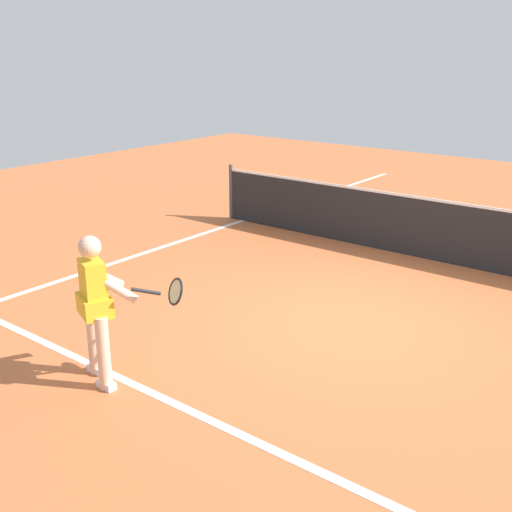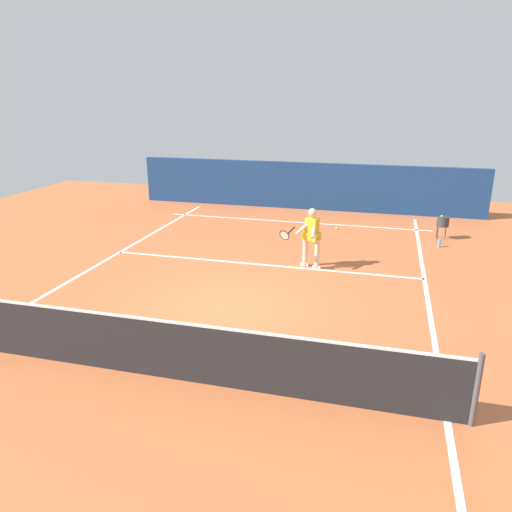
# 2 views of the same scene
# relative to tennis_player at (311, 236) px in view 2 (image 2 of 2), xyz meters

# --- Properties ---
(ground_plane) EXTENTS (25.87, 25.87, 0.00)m
(ground_plane) POSITION_rel_tennis_player_xyz_m (1.28, 2.90, -0.85)
(ground_plane) COLOR #C66638
(court_back_wall) EXTENTS (13.19, 0.24, 1.78)m
(court_back_wall) POSITION_rel_tennis_player_xyz_m (1.28, -6.75, 0.04)
(court_back_wall) COLOR navy
(court_back_wall) RESTS_ON ground
(baseline_marking) EXTENTS (9.19, 0.10, 0.01)m
(baseline_marking) POSITION_rel_tennis_player_xyz_m (1.28, -4.55, -0.84)
(baseline_marking) COLOR white
(baseline_marking) RESTS_ON ground
(service_line_marking) EXTENTS (8.19, 0.10, 0.01)m
(service_line_marking) POSITION_rel_tennis_player_xyz_m (1.28, 0.12, -0.84)
(service_line_marking) COLOR white
(service_line_marking) RESTS_ON ground
(sideline_left_marking) EXTENTS (0.10, 17.90, 0.01)m
(sideline_left_marking) POSITION_rel_tennis_player_xyz_m (-2.81, 2.90, -0.84)
(sideline_left_marking) COLOR white
(sideline_left_marking) RESTS_ON ground
(sideline_right_marking) EXTENTS (0.10, 17.90, 0.01)m
(sideline_right_marking) POSITION_rel_tennis_player_xyz_m (5.38, 2.90, -0.84)
(sideline_right_marking) COLOR white
(sideline_right_marking) RESTS_ON ground
(court_net) EXTENTS (8.87, 0.08, 1.08)m
(court_net) POSITION_rel_tennis_player_xyz_m (1.28, 5.72, -0.34)
(court_net) COLOR #4C4C51
(court_net) RESTS_ON ground
(tennis_player) EXTENTS (1.01, 0.85, 1.55)m
(tennis_player) POSITION_rel_tennis_player_xyz_m (0.00, 0.00, 0.00)
(tennis_player) COLOR beige
(tennis_player) RESTS_ON ground
(tennis_ball_near) EXTENTS (0.07, 0.07, 0.07)m
(tennis_ball_near) POSITION_rel_tennis_player_xyz_m (-0.26, -3.92, -0.81)
(tennis_ball_near) COLOR #D1E533
(tennis_ball_near) RESTS_ON ground
(ball_hopper) EXTENTS (0.36, 0.36, 0.74)m
(ball_hopper) POSITION_rel_tennis_player_xyz_m (-3.49, -3.67, -0.30)
(ball_hopper) COLOR #333338
(ball_hopper) RESTS_ON ground
(water_bottle) EXTENTS (0.07, 0.07, 0.24)m
(water_bottle) POSITION_rel_tennis_player_xyz_m (-3.37, -2.73, -0.73)
(water_bottle) COLOR #4C9EE5
(water_bottle) RESTS_ON ground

